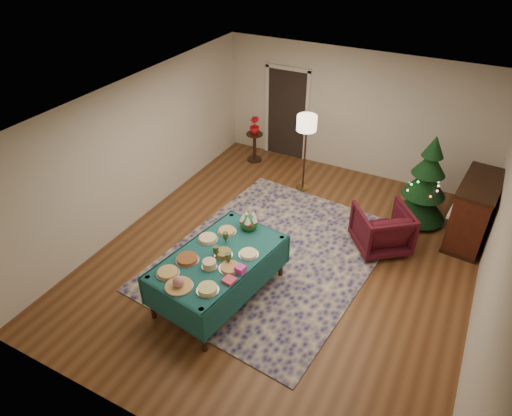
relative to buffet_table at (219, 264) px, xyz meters
The scene contains 26 objects.
room_shell 1.57m from the buffet_table, 68.32° to the left, with size 7.00×7.00×7.00m.
doorway 4.93m from the buffet_table, 102.72° to the left, with size 1.08×0.04×2.16m.
rug 1.43m from the buffet_table, 76.34° to the left, with size 3.20×4.20×0.02m, color #16144C.
buffet_table is the anchor object (origin of this frame).
platter_0 0.80m from the buffet_table, 122.87° to the right, with size 0.34×0.34×0.05m.
platter_1 0.84m from the buffet_table, 99.47° to the right, with size 0.39×0.39×0.17m.
platter_2 0.74m from the buffet_table, 69.79° to the right, with size 0.31×0.31×0.07m.
platter_3 0.49m from the buffet_table, 140.04° to the right, with size 0.35×0.35×0.06m.
platter_4 0.34m from the buffet_table, 86.30° to the right, with size 0.23×0.23×0.11m.
platter_5 0.38m from the buffet_table, 28.62° to the right, with size 0.33×0.33×0.04m.
platter_6 0.46m from the buffet_table, 143.56° to the left, with size 0.32×0.32×0.06m.
platter_7 0.21m from the buffet_table, 37.23° to the left, with size 0.28×0.28×0.08m.
platter_8 0.48m from the buffet_table, 30.95° to the left, with size 0.30×0.30×0.04m.
platter_9 0.62m from the buffet_table, 108.18° to the left, with size 0.30×0.30×0.04m.
goblet_0 0.42m from the buffet_table, 100.93° to the left, with size 0.09×0.09×0.19m.
goblet_1 0.35m from the buffet_table, 18.84° to the right, with size 0.09×0.09×0.19m.
goblet_2 0.26m from the buffet_table, 131.09° to the right, with size 0.09×0.09×0.19m.
napkin_stack 0.60m from the buffet_table, 43.06° to the right, with size 0.16×0.16×0.04m, color #D83C56.
gift_box 0.53m from the buffet_table, 19.07° to the right, with size 0.13×0.13×0.11m, color #D23AA2.
centerpiece 0.86m from the buffet_table, 84.05° to the left, with size 0.29×0.29×0.33m.
armchair 2.99m from the buffet_table, 51.16° to the left, with size 0.87×0.81×0.89m, color #410E17.
floor_lamp 3.62m from the buffet_table, 91.59° to the left, with size 0.40×0.40×1.66m.
side_table 4.51m from the buffet_table, 110.93° to the left, with size 0.38×0.38×0.68m.
potted_plant 4.50m from the buffet_table, 110.93° to the left, with size 0.23×0.41×0.23m, color red.
christmas_tree 4.21m from the buffet_table, 56.66° to the left, with size 1.21×1.21×1.77m.
piano 4.62m from the buffet_table, 45.99° to the left, with size 0.78×1.44×1.20m.
Camera 1 is at (2.35, -5.60, 5.14)m, focal length 32.00 mm.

